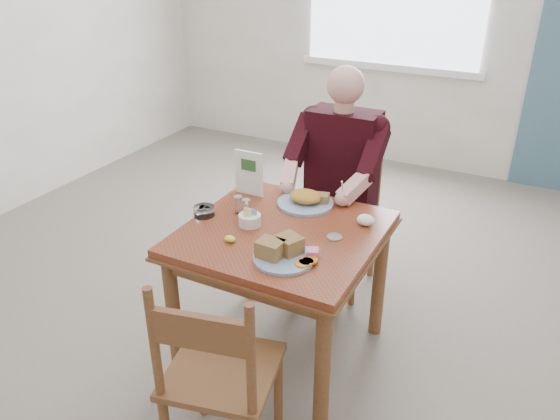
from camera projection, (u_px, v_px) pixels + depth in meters
The scene contains 15 objects.
floor at pixel (282, 351), 2.95m from camera, with size 6.00×6.00×0.00m, color #70655B.
wall_back at pixel (440, 15), 4.70m from camera, with size 5.50×5.50×0.00m, color white.
lemon_wedge at pixel (230, 239), 2.50m from camera, with size 0.06×0.04×0.03m, color yellow.
napkin at pixel (366, 220), 2.64m from camera, with size 0.09×0.07×0.05m, color white.
metal_dish at pixel (335, 237), 2.54m from camera, with size 0.07×0.07×0.01m, color silver.
table at pixel (282, 249), 2.66m from camera, with size 0.92×0.92×0.75m.
chair_far at pixel (341, 213), 3.37m from camera, with size 0.42×0.42×0.95m.
chair_near at pixel (218, 376), 2.12m from camera, with size 0.50×0.50×0.95m.
diner at pixel (338, 168), 3.15m from camera, with size 0.53×0.56×1.39m.
near_plate at pixel (283, 252), 2.36m from camera, with size 0.31×0.31×0.09m.
far_plate at pixel (307, 200), 2.84m from camera, with size 0.35×0.35×0.08m.
caddy at pixel (250, 220), 2.64m from camera, with size 0.12×0.12×0.08m.
shakers at pixel (242, 206), 2.73m from camera, with size 0.10×0.06×0.09m.
creamer at pixel (204, 211), 2.73m from camera, with size 0.14×0.14×0.05m.
menu at pixel (249, 173), 2.92m from camera, with size 0.17×0.02×0.25m.
Camera 1 is at (1.04, -2.04, 2.01)m, focal length 35.00 mm.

